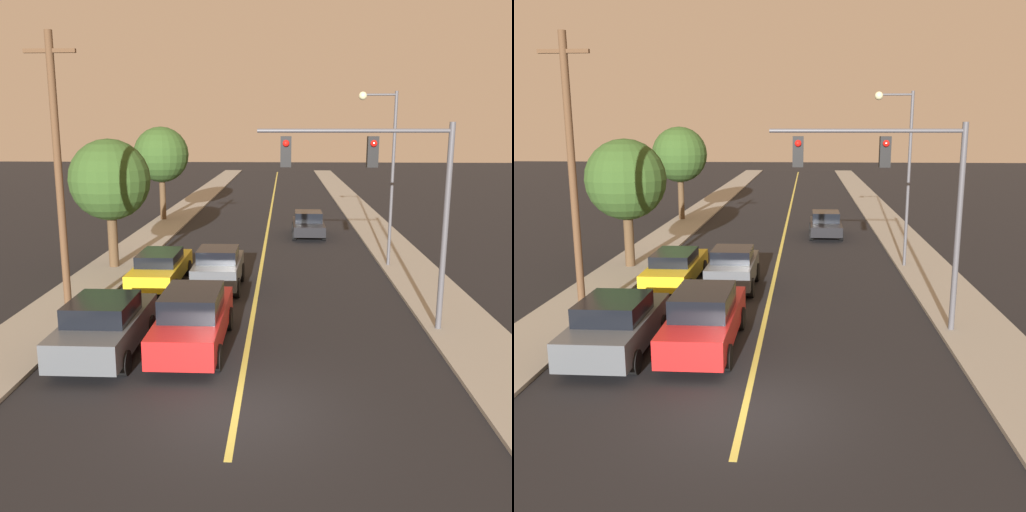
# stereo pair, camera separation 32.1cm
# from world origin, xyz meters

# --- Properties ---
(ground_plane) EXTENTS (200.00, 200.00, 0.00)m
(ground_plane) POSITION_xyz_m (0.00, 0.00, 0.00)
(ground_plane) COLOR black
(road_surface) EXTENTS (10.97, 80.00, 0.01)m
(road_surface) POSITION_xyz_m (0.00, 36.00, 0.01)
(road_surface) COLOR black
(road_surface) RESTS_ON ground
(sidewalk_left) EXTENTS (2.50, 80.00, 0.12)m
(sidewalk_left) POSITION_xyz_m (-6.73, 36.00, 0.06)
(sidewalk_left) COLOR gray
(sidewalk_left) RESTS_ON ground
(sidewalk_right) EXTENTS (2.50, 80.00, 0.12)m
(sidewalk_right) POSITION_xyz_m (6.73, 36.00, 0.06)
(sidewalk_right) COLOR gray
(sidewalk_right) RESTS_ON ground
(car_near_lane_front) EXTENTS (1.91, 5.11, 1.79)m
(car_near_lane_front) POSITION_xyz_m (-1.54, 3.75, 0.90)
(car_near_lane_front) COLOR red
(car_near_lane_front) RESTS_ON ground
(car_near_lane_second) EXTENTS (1.85, 3.85, 1.67)m
(car_near_lane_second) POSITION_xyz_m (-1.54, 10.08, 0.87)
(car_near_lane_second) COLOR #474C51
(car_near_lane_second) RESTS_ON ground
(car_outer_lane_front) EXTENTS (2.04, 4.57, 1.65)m
(car_outer_lane_front) POSITION_xyz_m (-3.95, 3.21, 0.84)
(car_outer_lane_front) COLOR #474C51
(car_outer_lane_front) RESTS_ON ground
(car_outer_lane_second) EXTENTS (1.88, 5.07, 1.41)m
(car_outer_lane_second) POSITION_xyz_m (-3.95, 10.57, 0.74)
(car_outer_lane_second) COLOR gold
(car_outer_lane_second) RESTS_ON ground
(car_far_oncoming) EXTENTS (1.91, 4.32, 1.46)m
(car_far_oncoming) POSITION_xyz_m (2.47, 21.73, 0.74)
(car_far_oncoming) COLOR black
(car_far_oncoming) RESTS_ON ground
(traffic_signal_mast) EXTENTS (5.76, 0.42, 6.29)m
(traffic_signal_mast) POSITION_xyz_m (4.02, 5.50, 4.66)
(traffic_signal_mast) COLOR #47474C
(traffic_signal_mast) RESTS_ON ground
(streetlamp_right) EXTENTS (1.70, 0.36, 7.70)m
(streetlamp_right) POSITION_xyz_m (5.47, 14.09, 4.99)
(streetlamp_right) COLOR #47474C
(streetlamp_right) RESTS_ON ground
(utility_pole_left) EXTENTS (1.60, 0.24, 8.99)m
(utility_pole_left) POSITION_xyz_m (-6.08, 6.04, 4.78)
(utility_pole_left) COLOR #513823
(utility_pole_left) RESTS_ON ground
(tree_left_near) EXTENTS (3.56, 3.56, 5.70)m
(tree_left_near) POSITION_xyz_m (-6.67, 13.17, 4.01)
(tree_left_near) COLOR #4C3823
(tree_left_near) RESTS_ON ground
(tree_left_far) EXTENTS (3.72, 3.72, 6.28)m
(tree_left_far) POSITION_xyz_m (-7.34, 27.12, 4.51)
(tree_left_far) COLOR #4C3823
(tree_left_far) RESTS_ON ground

